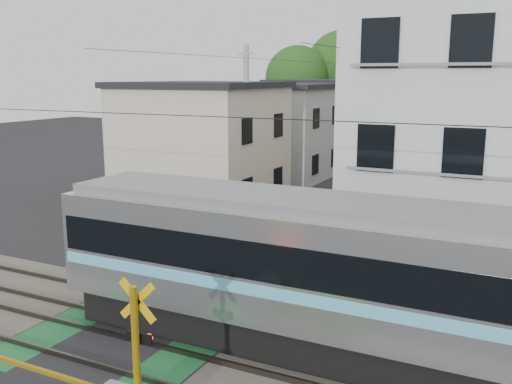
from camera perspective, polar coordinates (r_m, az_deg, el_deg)
The scene contains 9 objects.
ground at distance 15.74m, azimuth -12.13°, elevation -13.48°, with size 120.00×120.00×0.00m, color black.
track_bed at distance 15.73m, azimuth -12.13°, elevation -13.36°, with size 120.00×120.00×0.14m.
crossing_signal_far at distance 19.66m, azimuth -11.50°, elevation -6.10°, with size 4.74×0.65×3.09m.
houses_row at distance 38.14m, azimuth 13.08°, elevation 6.22°, with size 22.07×31.35×6.80m.
tree_hill at distance 59.76m, azimuth 18.44°, elevation 10.48°, with size 40.00×13.83×11.85m.
catenary at distance 11.85m, azimuth 10.56°, elevation -2.81°, with size 60.00×5.04×7.00m.
utility_poles at distance 35.60m, azimuth 9.97°, elevation 7.33°, with size 7.90×42.00×8.00m.
pedestrian at distance 38.26m, azimuth 12.76°, elevation 2.58°, with size 0.59×0.39×1.63m, color black.
weed_patches at distance 14.65m, azimuth -6.82°, elevation -14.48°, with size 10.25×8.80×0.40m.
Camera 1 is at (9.10, -11.03, 6.59)m, focal length 40.00 mm.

